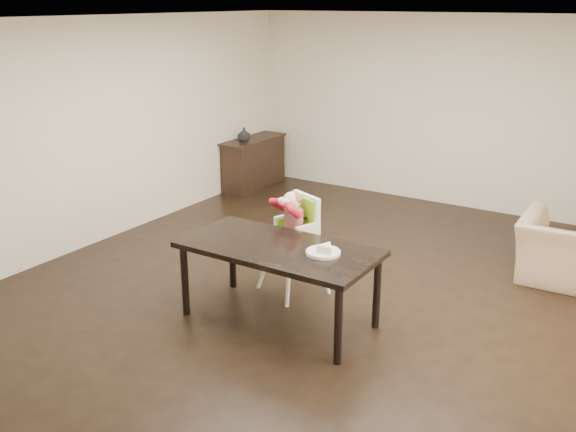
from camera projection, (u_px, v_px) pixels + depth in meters
The scene contains 8 objects.
ground at pixel (321, 286), 6.76m from camera, with size 7.00×7.00×0.00m, color black.
room_walls at pixel (324, 110), 6.17m from camera, with size 6.02×7.02×2.71m.
dining_table at pixel (279, 254), 5.83m from camera, with size 1.80×0.90×0.75m.
high_chair at pixel (295, 221), 6.43m from camera, with size 0.59×0.59×1.07m.
plate at pixel (324, 251), 5.61m from camera, with size 0.39×0.39×0.09m.
armchair at pixel (576, 241), 6.69m from camera, with size 1.10×0.71×0.96m, color tan.
sideboard at pixel (254, 163), 10.20m from camera, with size 0.44×1.26×0.79m.
vase at pixel (244, 135), 9.85m from camera, with size 0.20×0.21×0.20m, color #99999E.
Camera 1 is at (3.01, -5.39, 2.87)m, focal length 40.00 mm.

